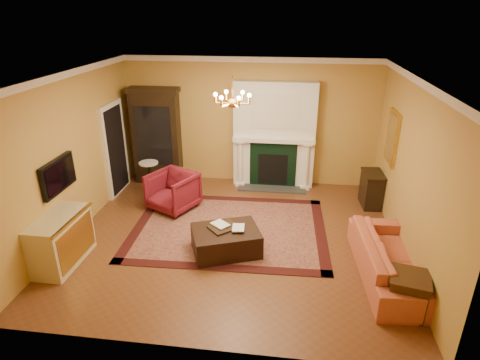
% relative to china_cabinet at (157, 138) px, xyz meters
% --- Properties ---
extents(floor, '(6.00, 5.50, 0.02)m').
position_rel_china_cabinet_xyz_m(floor, '(2.22, -2.49, -1.11)').
color(floor, brown).
rests_on(floor, ground).
extents(ceiling, '(6.00, 5.50, 0.02)m').
position_rel_china_cabinet_xyz_m(ceiling, '(2.22, -2.49, 1.91)').
color(ceiling, silver).
rests_on(ceiling, wall_back).
extents(wall_back, '(6.00, 0.02, 3.00)m').
position_rel_china_cabinet_xyz_m(wall_back, '(2.22, 0.27, 0.40)').
color(wall_back, '#BC8443').
rests_on(wall_back, floor).
extents(wall_front, '(6.00, 0.02, 3.00)m').
position_rel_china_cabinet_xyz_m(wall_front, '(2.22, -5.25, 0.40)').
color(wall_front, '#BC8443').
rests_on(wall_front, floor).
extents(wall_left, '(0.02, 5.50, 3.00)m').
position_rel_china_cabinet_xyz_m(wall_left, '(-0.79, -2.49, 0.40)').
color(wall_left, '#BC8443').
rests_on(wall_left, floor).
extents(wall_right, '(0.02, 5.50, 3.00)m').
position_rel_china_cabinet_xyz_m(wall_right, '(5.23, -2.49, 0.40)').
color(wall_right, '#BC8443').
rests_on(wall_right, floor).
extents(fireplace, '(1.90, 0.70, 2.50)m').
position_rel_china_cabinet_xyz_m(fireplace, '(2.82, 0.08, 0.09)').
color(fireplace, white).
rests_on(fireplace, wall_back).
extents(crown_molding, '(6.00, 5.50, 0.12)m').
position_rel_china_cabinet_xyz_m(crown_molding, '(2.22, -1.53, 1.84)').
color(crown_molding, white).
rests_on(crown_molding, ceiling).
extents(doorway, '(0.08, 1.05, 2.10)m').
position_rel_china_cabinet_xyz_m(doorway, '(-0.73, -0.79, -0.05)').
color(doorway, silver).
rests_on(doorway, wall_left).
extents(tv_panel, '(0.09, 0.95, 0.58)m').
position_rel_china_cabinet_xyz_m(tv_panel, '(-0.72, -3.09, 0.25)').
color(tv_panel, black).
rests_on(tv_panel, wall_left).
extents(gilt_mirror, '(0.06, 0.76, 1.05)m').
position_rel_china_cabinet_xyz_m(gilt_mirror, '(5.19, -1.09, 0.55)').
color(gilt_mirror, gold).
rests_on(gilt_mirror, wall_right).
extents(chandelier, '(0.63, 0.55, 0.53)m').
position_rel_china_cabinet_xyz_m(chandelier, '(2.22, -2.49, 1.51)').
color(chandelier, gold).
rests_on(chandelier, ceiling).
extents(oriental_rug, '(3.83, 2.92, 0.02)m').
position_rel_china_cabinet_xyz_m(oriental_rug, '(2.10, -2.20, -1.09)').
color(oriental_rug, '#4B101C').
rests_on(oriental_rug, floor).
extents(china_cabinet, '(1.13, 0.57, 2.20)m').
position_rel_china_cabinet_xyz_m(china_cabinet, '(0.00, 0.00, 0.00)').
color(china_cabinet, black).
rests_on(china_cabinet, floor).
extents(wingback_armchair, '(1.15, 1.13, 0.90)m').
position_rel_china_cabinet_xyz_m(wingback_armchair, '(0.78, -1.51, -0.65)').
color(wingback_armchair, maroon).
rests_on(wingback_armchair, floor).
extents(pedestal_table, '(0.44, 0.44, 0.78)m').
position_rel_china_cabinet_xyz_m(pedestal_table, '(0.04, -0.83, -0.65)').
color(pedestal_table, black).
rests_on(pedestal_table, floor).
extents(commode, '(0.57, 1.18, 0.87)m').
position_rel_china_cabinet_xyz_m(commode, '(-0.51, -3.68, -0.67)').
color(commode, '#C9B693').
rests_on(commode, floor).
extents(coral_sofa, '(0.80, 2.28, 0.88)m').
position_rel_china_cabinet_xyz_m(coral_sofa, '(4.86, -3.37, -0.66)').
color(coral_sofa, '#BC5D3B').
rests_on(coral_sofa, floor).
extents(end_table, '(0.60, 0.60, 0.58)m').
position_rel_china_cabinet_xyz_m(end_table, '(4.94, -4.18, -0.81)').
color(end_table, '#3E2210').
rests_on(end_table, floor).
extents(console_table, '(0.42, 0.68, 0.73)m').
position_rel_china_cabinet_xyz_m(console_table, '(5.00, -0.79, -0.73)').
color(console_table, black).
rests_on(console_table, floor).
extents(leather_ottoman, '(1.36, 1.18, 0.42)m').
position_rel_china_cabinet_xyz_m(leather_ottoman, '(2.17, -3.01, -0.87)').
color(leather_ottoman, black).
rests_on(leather_ottoman, oriental_rug).
extents(ottoman_tray, '(0.60, 0.59, 0.03)m').
position_rel_china_cabinet_xyz_m(ottoman_tray, '(2.12, -2.94, -0.64)').
color(ottoman_tray, black).
rests_on(ottoman_tray, leather_ottoman).
extents(book_a, '(0.17, 0.19, 0.31)m').
position_rel_china_cabinet_xyz_m(book_a, '(1.98, -2.99, -0.47)').
color(book_a, gray).
rests_on(book_a, ottoman_tray).
extents(book_b, '(0.21, 0.04, 0.28)m').
position_rel_china_cabinet_xyz_m(book_b, '(2.28, -2.98, -0.49)').
color(book_b, gray).
rests_on(book_b, ottoman_tray).
extents(topiary_left, '(0.14, 0.14, 0.38)m').
position_rel_china_cabinet_xyz_m(topiary_left, '(2.13, 0.04, 0.34)').
color(topiary_left, gray).
rests_on(topiary_left, fireplace).
extents(topiary_right, '(0.15, 0.15, 0.41)m').
position_rel_china_cabinet_xyz_m(topiary_right, '(3.50, 0.04, 0.35)').
color(topiary_right, gray).
rests_on(topiary_right, fireplace).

